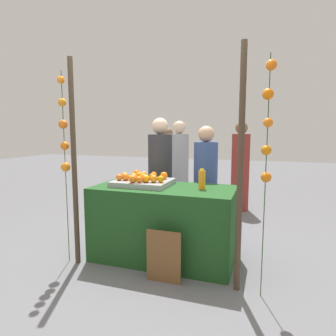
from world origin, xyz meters
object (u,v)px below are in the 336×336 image
object	(u,v)px
vendor_right	(205,189)
stall_counter	(164,223)
vendor_left	(160,182)
juice_bottle	(202,180)
chalkboard_sign	(164,257)
orange_0	(136,173)
orange_1	(145,178)

from	to	relation	value
vendor_right	stall_counter	bearing A→B (deg)	-118.00
stall_counter	vendor_left	world-z (taller)	vendor_left
vendor_left	vendor_right	world-z (taller)	vendor_left
juice_bottle	vendor_left	world-z (taller)	vendor_left
stall_counter	chalkboard_sign	bearing A→B (deg)	-70.36
orange_0	chalkboard_sign	world-z (taller)	orange_0
stall_counter	juice_bottle	xyz separation A→B (m)	(0.44, 0.02, 0.53)
vendor_left	vendor_right	size ratio (longest dim) A/B	1.07
orange_0	chalkboard_sign	distance (m)	1.21
chalkboard_sign	vendor_right	xyz separation A→B (m)	(0.16, 1.18, 0.47)
orange_1	vendor_left	size ratio (longest dim) A/B	0.05
chalkboard_sign	vendor_left	bearing A→B (deg)	111.86
chalkboard_sign	vendor_left	distance (m)	1.40
stall_counter	orange_1	bearing A→B (deg)	-167.16
stall_counter	vendor_left	bearing A→B (deg)	113.49
orange_0	vendor_left	world-z (taller)	vendor_left
orange_1	chalkboard_sign	distance (m)	0.93
vendor_right	vendor_left	bearing A→B (deg)	177.10
stall_counter	orange_1	world-z (taller)	orange_1
vendor_left	stall_counter	bearing A→B (deg)	-66.51
orange_1	vendor_right	world-z (taller)	vendor_right
orange_1	vendor_right	size ratio (longest dim) A/B	0.05
orange_1	juice_bottle	size ratio (longest dim) A/B	0.38
vendor_left	vendor_right	distance (m)	0.65
chalkboard_sign	vendor_left	world-z (taller)	vendor_left
orange_1	chalkboard_sign	size ratio (longest dim) A/B	0.16
orange_0	vendor_left	distance (m)	0.51
stall_counter	orange_1	xyz separation A→B (m)	(-0.22, -0.05, 0.53)
chalkboard_sign	vendor_right	bearing A→B (deg)	82.18
orange_0	orange_1	size ratio (longest dim) A/B	1.05
stall_counter	vendor_left	distance (m)	0.83
stall_counter	juice_bottle	bearing A→B (deg)	2.58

